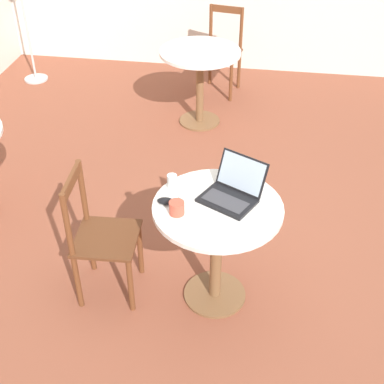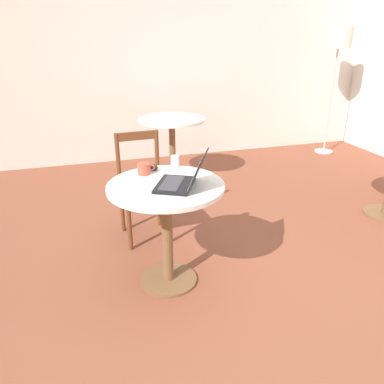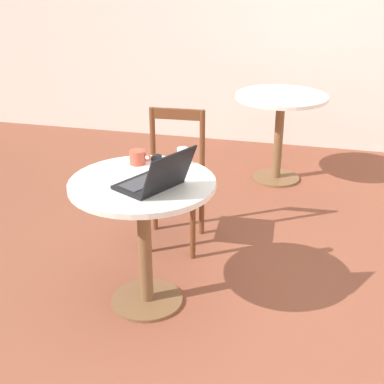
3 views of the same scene
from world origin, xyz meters
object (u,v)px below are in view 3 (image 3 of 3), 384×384
mug (138,157)px  cafe_table_far (280,115)px  mouse (156,158)px  drinking_glass (183,156)px  cafe_table_near (143,210)px  laptop (155,180)px  chair_near_back (174,181)px

mug → cafe_table_far: bearing=70.3°
cafe_table_far → mug: mug is taller
mouse → cafe_table_far: bearing=71.9°
mouse → drinking_glass: drinking_glass is taller
cafe_table_near → laptop: 0.24m
cafe_table_near → cafe_table_far: bearing=75.0°
chair_near_back → laptop: 0.88m
mouse → drinking_glass: bearing=-3.3°
cafe_table_near → drinking_glass: drinking_glass is taller
cafe_table_near → mouse: bearing=93.5°
cafe_table_far → drinking_glass: size_ratio=8.52×
mug → drinking_glass: bearing=16.6°
chair_near_back → mug: bearing=-96.8°
mouse → drinking_glass: 0.16m
chair_near_back → cafe_table_far: bearing=65.5°
mouse → laptop: bearing=-73.6°
cafe_table_far → mouse: mouse is taller
mug → laptop: bearing=-57.0°
cafe_table_near → mug: 0.32m
laptop → mug: (-0.19, 0.29, -0.01)m
chair_near_back → mug: (-0.06, -0.50, 0.34)m
cafe_table_far → mug: bearing=-109.7°
drinking_glass → cafe_table_near: bearing=-115.1°
laptop → drinking_glass: laptop is taller
drinking_glass → chair_near_back: bearing=112.3°
mouse → drinking_glass: size_ratio=1.12×
chair_near_back → mouse: 0.53m
cafe_table_far → mug: (-0.63, -1.76, 0.21)m
cafe_table_far → chair_near_back: chair_near_back is taller
chair_near_back → mouse: bearing=-87.1°
chair_near_back → drinking_glass: chair_near_back is taller
cafe_table_near → cafe_table_far: same height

